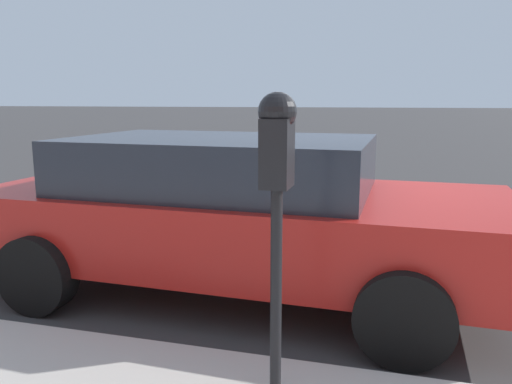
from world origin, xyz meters
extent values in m
plane|color=#3D3A3A|center=(0.00, 0.00, 0.00)|extent=(220.00, 220.00, 0.00)
cylinder|color=black|center=(-2.58, 0.47, 0.69)|extent=(0.06, 0.06, 1.13)
cube|color=black|center=(-2.58, 0.47, 1.43)|extent=(0.20, 0.14, 0.34)
sphere|color=black|center=(-2.58, 0.47, 1.63)|extent=(0.19, 0.19, 0.19)
cube|color=#19389E|center=(-2.47, 0.47, 1.39)|extent=(0.01, 0.11, 0.12)
cube|color=black|center=(-2.47, 0.47, 1.50)|extent=(0.01, 0.10, 0.08)
cube|color=#B21E19|center=(-0.89, 1.17, 0.62)|extent=(1.98, 4.57, 0.60)
cube|color=#232833|center=(-0.88, 1.35, 1.14)|extent=(1.70, 2.58, 0.45)
cylinder|color=black|center=(0.00, -0.26, 0.32)|extent=(0.24, 0.65, 0.64)
cylinder|color=black|center=(-1.85, -0.21, 0.32)|extent=(0.24, 0.65, 0.64)
cylinder|color=black|center=(0.08, 2.54, 0.32)|extent=(0.24, 0.65, 0.64)
cylinder|color=black|center=(-1.77, 2.60, 0.32)|extent=(0.24, 0.65, 0.64)
camera|label=1|loc=(-4.96, -0.07, 1.69)|focal=35.00mm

